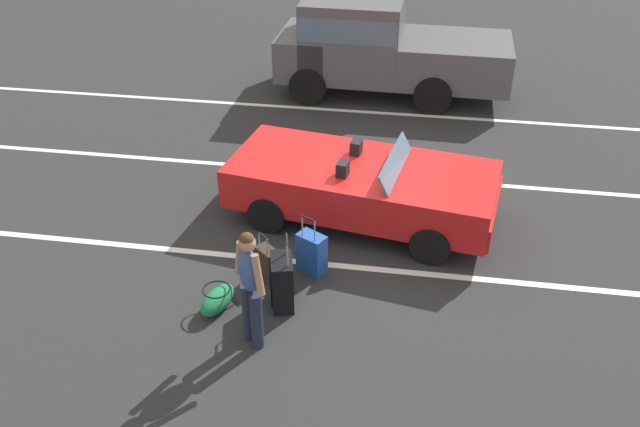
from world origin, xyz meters
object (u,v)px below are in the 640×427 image
Objects in this scene: duffel_bag at (217,300)px; suitcase_medium_bright at (312,253)px; convertible_car at (374,188)px; suitcase_large_black at (282,282)px; traveler_person at (250,283)px; suitcase_small_carryon at (268,263)px; parked_pickup_truck_near at (375,44)px.

suitcase_medium_bright is at bearing 42.29° from duffel_bag.
convertible_car reaches higher than suitcase_large_black.
suitcase_large_black is 0.96m from traveler_person.
suitcase_medium_bright is 1.50m from duffel_bag.
traveler_person is (-1.23, -3.00, 0.34)m from convertible_car.
traveler_person reaches higher than suitcase_small_carryon.
duffel_bag is at bearing -117.12° from convertible_car.
suitcase_small_carryon is 1.09× the size of duffel_bag.
suitcase_large_black is 0.89m from duffel_bag.
convertible_car is at bearing 21.92° from traveler_person.
traveler_person reaches higher than suitcase_medium_bright.
suitcase_large_black is 0.82m from suitcase_medium_bright.
convertible_car is at bearing -128.64° from suitcase_large_black.
traveler_person is (0.10, -1.27, 0.68)m from suitcase_small_carryon.
suitcase_medium_bright is 0.64m from suitcase_small_carryon.
traveler_person reaches higher than convertible_car.
suitcase_medium_bright is 1.35× the size of duffel_bag.
suitcase_small_carryon is at bearing 84.61° from parked_pickup_truck_near.
suitcase_large_black is at bearing 87.48° from parked_pickup_truck_near.
traveler_person is (0.62, -0.52, 0.77)m from duffel_bag.
traveler_person is at bearing 59.68° from suitcase_large_black.
suitcase_medium_bright reaches higher than suitcase_small_carryon.
suitcase_small_carryon is (-0.31, 0.52, -0.12)m from suitcase_large_black.
suitcase_medium_bright is 1.71m from traveler_person.
parked_pickup_truck_near is (-0.48, 5.24, 0.52)m from convertible_car.
suitcase_large_black is 1.13× the size of suitcase_medium_bright.
parked_pickup_truck_near is at bearing 39.00° from traveler_person.
parked_pickup_truck_near reaches higher than suitcase_large_black.
duffel_bag is 7.90m from parked_pickup_truck_near.
duffel_bag is at bearing 1.09° from suitcase_large_black.
duffel_bag is at bearing 94.10° from traveler_person.
convertible_car is 5.29m from parked_pickup_truck_near.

